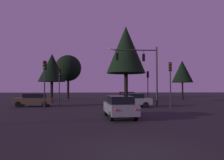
# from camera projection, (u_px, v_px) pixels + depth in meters

# --- Properties ---
(ground_plane) EXTENTS (168.00, 168.00, 0.00)m
(ground_plane) POSITION_uv_depth(u_px,v_px,m) (106.00, 103.00, 31.36)
(ground_plane) COLOR black
(ground_plane) RESTS_ON ground
(traffic_signal_mast_arm) EXTENTS (5.98, 0.39, 7.07)m
(traffic_signal_mast_arm) POSITION_uv_depth(u_px,v_px,m) (143.00, 65.00, 26.18)
(traffic_signal_mast_arm) COLOR #232326
(traffic_signal_mast_arm) RESTS_ON ground
(traffic_light_corner_left) EXTENTS (0.36, 0.39, 4.50)m
(traffic_light_corner_left) POSITION_uv_depth(u_px,v_px,m) (59.00, 79.00, 27.07)
(traffic_light_corner_left) COLOR #232326
(traffic_light_corner_left) RESTS_ON ground
(traffic_light_corner_right) EXTENTS (0.35, 0.38, 4.82)m
(traffic_light_corner_right) POSITION_uv_depth(u_px,v_px,m) (45.00, 75.00, 21.72)
(traffic_light_corner_right) COLOR #232326
(traffic_light_corner_right) RESTS_ON ground
(traffic_light_median) EXTENTS (0.36, 0.38, 4.70)m
(traffic_light_median) POSITION_uv_depth(u_px,v_px,m) (170.00, 76.00, 21.96)
(traffic_light_median) COLOR #232326
(traffic_light_median) RESTS_ON ground
(traffic_light_far_side) EXTENTS (0.31, 0.35, 4.53)m
(traffic_light_far_side) POSITION_uv_depth(u_px,v_px,m) (148.00, 80.00, 31.21)
(traffic_light_far_side) COLOR #232326
(traffic_light_far_side) RESTS_ON ground
(car_nearside_lane) EXTENTS (2.12, 4.61, 1.52)m
(car_nearside_lane) POSITION_uv_depth(u_px,v_px,m) (120.00, 106.00, 15.25)
(car_nearside_lane) COLOR gray
(car_nearside_lane) RESTS_ON ground
(car_crossing_left) EXTENTS (4.38, 1.92, 1.52)m
(car_crossing_left) POSITION_uv_depth(u_px,v_px,m) (34.00, 100.00, 24.66)
(car_crossing_left) COLOR #473828
(car_crossing_left) RESTS_ON ground
(car_crossing_right) EXTENTS (4.45, 1.78, 1.52)m
(car_crossing_right) POSITION_uv_depth(u_px,v_px,m) (131.00, 100.00, 23.80)
(car_crossing_right) COLOR gray
(car_crossing_right) RESTS_ON ground
(car_far_lane) EXTENTS (4.59, 2.32, 1.52)m
(car_far_lane) POSITION_uv_depth(u_px,v_px,m) (126.00, 96.00, 35.10)
(car_far_lane) COLOR #4C0F0F
(car_far_lane) RESTS_ON ground
(tree_behind_sign) EXTENTS (5.31, 5.31, 10.61)m
(tree_behind_sign) POSITION_uv_depth(u_px,v_px,m) (126.00, 50.00, 29.89)
(tree_behind_sign) COLOR black
(tree_behind_sign) RESTS_ON ground
(tree_left_far) EXTENTS (4.58, 4.58, 8.01)m
(tree_left_far) POSITION_uv_depth(u_px,v_px,m) (52.00, 68.00, 37.24)
(tree_left_far) COLOR black
(tree_left_far) RESTS_ON ground
(tree_center_horizon) EXTENTS (5.31, 5.31, 8.86)m
(tree_center_horizon) POSITION_uv_depth(u_px,v_px,m) (68.00, 68.00, 44.43)
(tree_center_horizon) COLOR black
(tree_center_horizon) RESTS_ON ground
(tree_right_cluster) EXTENTS (3.85, 3.85, 7.27)m
(tree_right_cluster) POSITION_uv_depth(u_px,v_px,m) (182.00, 71.00, 40.47)
(tree_right_cluster) COLOR black
(tree_right_cluster) RESTS_ON ground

